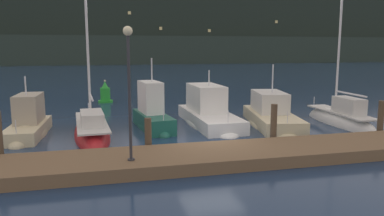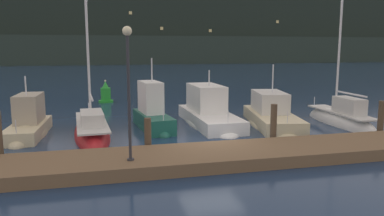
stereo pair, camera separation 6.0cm
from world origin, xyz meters
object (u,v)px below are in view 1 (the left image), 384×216
object	(u,v)px
channel_buoy	(105,94)
dock_lamppost	(129,73)
motorboat_berth_5	(271,119)
motorboat_berth_3	(153,120)
motorboat_berth_1	(29,129)
sailboat_berth_6	(340,122)
sailboat_berth_2	(92,133)
motorboat_berth_4	(209,117)

from	to	relation	value
channel_buoy	dock_lamppost	size ratio (longest dim) A/B	0.39
motorboat_berth_5	motorboat_berth_3	bearing A→B (deg)	174.60
motorboat_berth_1	sailboat_berth_6	xyz separation A→B (m)	(16.53, -1.24, -0.16)
sailboat_berth_2	dock_lamppost	distance (m)	7.01
sailboat_berth_2	dock_lamppost	xyz separation A→B (m)	(1.42, -6.01, 3.31)
motorboat_berth_1	channel_buoy	world-z (taller)	motorboat_berth_1
motorboat_berth_5	dock_lamppost	world-z (taller)	dock_lamppost
sailboat_berth_2	sailboat_berth_6	size ratio (longest dim) A/B	1.01
sailboat_berth_6	motorboat_berth_1	bearing A→B (deg)	175.72
motorboat_berth_5	sailboat_berth_6	size ratio (longest dim) A/B	0.81
dock_lamppost	motorboat_berth_4	bearing A→B (deg)	56.30
sailboat_berth_6	sailboat_berth_2	bearing A→B (deg)	177.97
sailboat_berth_6	dock_lamppost	world-z (taller)	sailboat_berth_6
motorboat_berth_3	motorboat_berth_5	size ratio (longest dim) A/B	0.69
sailboat_berth_2	channel_buoy	xyz separation A→B (m)	(0.84, 11.44, 0.53)
motorboat_berth_3	channel_buoy	xyz separation A→B (m)	(-2.28, 10.47, 0.19)
motorboat_berth_3	sailboat_berth_6	distance (m)	10.51
motorboat_berth_5	sailboat_berth_6	distance (m)	3.92
sailboat_berth_6	dock_lamppost	distance (m)	13.71
motorboat_berth_1	sailboat_berth_6	distance (m)	16.58
channel_buoy	dock_lamppost	xyz separation A→B (m)	(0.57, -17.45, 2.78)
motorboat_berth_4	channel_buoy	world-z (taller)	motorboat_berth_4
motorboat_berth_4	sailboat_berth_6	world-z (taller)	sailboat_berth_6
sailboat_berth_2	sailboat_berth_6	bearing A→B (deg)	-2.03
motorboat_berth_4	sailboat_berth_6	xyz separation A→B (m)	(7.16, -1.89, -0.26)
motorboat_berth_3	dock_lamppost	world-z (taller)	dock_lamppost
motorboat_berth_5	dock_lamppost	xyz separation A→B (m)	(-8.28, -6.35, 3.09)
sailboat_berth_6	channel_buoy	xyz separation A→B (m)	(-12.68, 11.92, 0.49)
motorboat_berth_1	motorboat_berth_3	distance (m)	6.13
motorboat_berth_3	sailboat_berth_2	bearing A→B (deg)	-162.86
motorboat_berth_1	sailboat_berth_2	distance (m)	3.10
sailboat_berth_6	motorboat_berth_4	bearing A→B (deg)	165.23
motorboat_berth_4	channel_buoy	xyz separation A→B (m)	(-5.52, 10.03, 0.23)
motorboat_berth_4	motorboat_berth_5	size ratio (longest dim) A/B	1.03
sailboat_berth_2	channel_buoy	world-z (taller)	sailboat_berth_2
motorboat_berth_4	sailboat_berth_6	size ratio (longest dim) A/B	0.83
motorboat_berth_1	channel_buoy	xyz separation A→B (m)	(3.85, 10.68, 0.33)
motorboat_berth_3	dock_lamppost	size ratio (longest dim) A/B	1.05
motorboat_berth_5	sailboat_berth_6	xyz separation A→B (m)	(3.83, -0.82, -0.18)
motorboat_berth_3	channel_buoy	world-z (taller)	motorboat_berth_3
sailboat_berth_2	motorboat_berth_3	world-z (taller)	sailboat_berth_2
motorboat_berth_4	sailboat_berth_2	bearing A→B (deg)	-167.52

